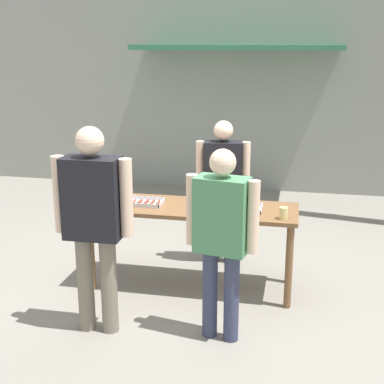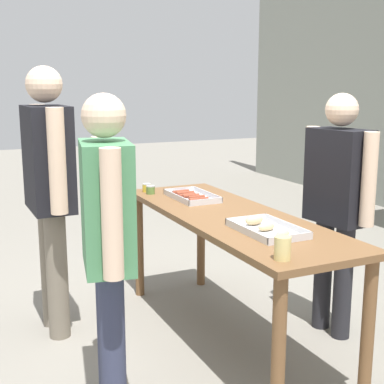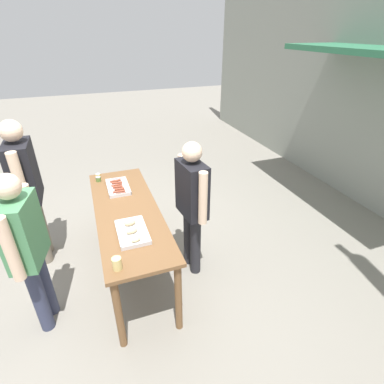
{
  "view_description": "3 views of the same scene",
  "coord_description": "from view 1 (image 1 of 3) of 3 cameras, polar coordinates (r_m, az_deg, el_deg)",
  "views": [
    {
      "loc": [
        1.04,
        -5.05,
        2.48
      ],
      "look_at": [
        0.0,
        0.0,
        1.03
      ],
      "focal_mm": 50.0,
      "sensor_mm": 36.0,
      "label": 1
    },
    {
      "loc": [
        2.96,
        -1.66,
        1.7
      ],
      "look_at": [
        -0.54,
        -0.02,
        0.93
      ],
      "focal_mm": 50.0,
      "sensor_mm": 36.0,
      "label": 2
    },
    {
      "loc": [
        2.92,
        -0.28,
        2.67
      ],
      "look_at": [
        0.21,
        0.7,
        1.07
      ],
      "focal_mm": 28.0,
      "sensor_mm": 36.0,
      "label": 3
    }
  ],
  "objects": [
    {
      "name": "condiment_jar_ketchup",
      "position": [
        5.4,
        -9.21,
        -1.39
      ],
      "size": [
        0.07,
        0.07,
        0.07
      ],
      "color": "#567A38",
      "rests_on": "serving_table"
    },
    {
      "name": "food_tray_sausages",
      "position": [
        5.51,
        -5.55,
        -1.12
      ],
      "size": [
        0.47,
        0.26,
        0.04
      ],
      "color": "silver",
      "rests_on": "serving_table"
    },
    {
      "name": "person_customer_holding_hotdog",
      "position": [
        4.57,
        -10.46,
        -2.35
      ],
      "size": [
        0.69,
        0.27,
        1.82
      ],
      "rotation": [
        0.0,
        0.0,
        3.15
      ],
      "color": "#756B5B",
      "rests_on": "ground"
    },
    {
      "name": "condiment_jar_mustard",
      "position": [
        5.44,
        -10.12,
        -1.31
      ],
      "size": [
        0.07,
        0.07,
        0.07
      ],
      "color": "gold",
      "rests_on": "serving_table"
    },
    {
      "name": "food_tray_buns",
      "position": [
        5.31,
        4.76,
        -1.68
      ],
      "size": [
        0.47,
        0.29,
        0.07
      ],
      "color": "silver",
      "rests_on": "serving_table"
    },
    {
      "name": "person_server_behind_table",
      "position": [
        6.0,
        3.29,
        1.27
      ],
      "size": [
        0.6,
        0.27,
        1.65
      ],
      "rotation": [
        0.0,
        0.0,
        0.11
      ],
      "color": "#232328",
      "rests_on": "ground"
    },
    {
      "name": "person_customer_with_cup",
      "position": [
        4.4,
        3.18,
        -4.07
      ],
      "size": [
        0.62,
        0.32,
        1.67
      ],
      "rotation": [
        0.0,
        0.0,
        2.95
      ],
      "color": "#333851",
      "rests_on": "ground"
    },
    {
      "name": "building_facade_back",
      "position": [
        9.09,
        5.21,
        14.26
      ],
      "size": [
        12.0,
        1.11,
        4.5
      ],
      "color": "gray",
      "rests_on": "ground"
    },
    {
      "name": "beer_cup",
      "position": [
        5.07,
        9.73,
        -2.24
      ],
      "size": [
        0.08,
        0.08,
        0.12
      ],
      "color": "#DBC67A",
      "rests_on": "serving_table"
    },
    {
      "name": "serving_table",
      "position": [
        5.43,
        0.0,
        -2.7
      ],
      "size": [
        2.12,
        0.69,
        0.88
      ],
      "color": "brown",
      "rests_on": "ground"
    },
    {
      "name": "ground_plane",
      "position": [
        5.72,
        0.0,
        -9.94
      ],
      "size": [
        24.0,
        24.0,
        0.0
      ],
      "primitive_type": "plane",
      "color": "gray"
    }
  ]
}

